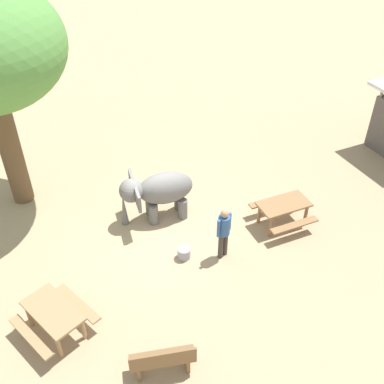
# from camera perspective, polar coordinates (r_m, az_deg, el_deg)

# --- Properties ---
(ground_plane) EXTENTS (60.00, 60.00, 0.00)m
(ground_plane) POSITION_cam_1_polar(r_m,az_deg,el_deg) (13.45, -4.44, -4.55)
(ground_plane) COLOR tan
(elephant) EXTENTS (1.49, 2.24, 1.54)m
(elephant) POSITION_cam_1_polar(r_m,az_deg,el_deg) (13.21, -4.33, 0.12)
(elephant) COLOR slate
(elephant) RESTS_ON ground_plane
(person_handler) EXTENTS (0.32, 0.49, 1.62)m
(person_handler) POSITION_cam_1_polar(r_m,az_deg,el_deg) (11.96, 4.05, -4.81)
(person_handler) COLOR #3F3833
(person_handler) RESTS_ON ground_plane
(wooden_bench) EXTENTS (0.73, 1.46, 0.88)m
(wooden_bench) POSITION_cam_1_polar(r_m,az_deg,el_deg) (10.04, -3.73, -20.50)
(wooden_bench) COLOR brown
(wooden_bench) RESTS_ON ground_plane
(picnic_table_near) EXTENTS (1.51, 1.53, 0.78)m
(picnic_table_near) POSITION_cam_1_polar(r_m,az_deg,el_deg) (13.44, 11.49, -2.06)
(picnic_table_near) COLOR olive
(picnic_table_near) RESTS_ON ground_plane
(picnic_table_far) EXTENTS (1.95, 1.94, 0.78)m
(picnic_table_far) POSITION_cam_1_polar(r_m,az_deg,el_deg) (10.98, -17.09, -14.71)
(picnic_table_far) COLOR #9E7A51
(picnic_table_far) RESTS_ON ground_plane
(feed_bucket) EXTENTS (0.36, 0.36, 0.32)m
(feed_bucket) POSITION_cam_1_polar(r_m,az_deg,el_deg) (12.43, -1.02, -7.74)
(feed_bucket) COLOR gray
(feed_bucket) RESTS_ON ground_plane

